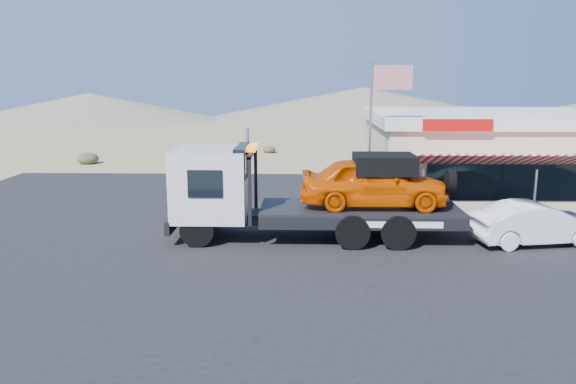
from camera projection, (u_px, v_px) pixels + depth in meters
The scene contains 7 objects.
ground at pixel (232, 256), 17.37m from camera, with size 120.00×120.00×0.00m, color #978156.
asphalt_lot at pixel (297, 230), 20.26m from camera, with size 32.00×24.00×0.02m, color black.
tow_truck at pixel (307, 189), 18.95m from camera, with size 9.58×2.84×3.20m.
white_sedan at pixel (536, 223), 18.45m from camera, with size 1.48×4.24×1.40m, color silver.
jerky_store at pixel (486, 154), 25.49m from camera, with size 10.40×9.97×3.90m.
flagpole at pixel (377, 123), 20.90m from camera, with size 1.55×0.10×6.00m.
distant_hills at pixel (209, 106), 71.26m from camera, with size 126.00×48.00×4.20m.
Camera 1 is at (2.19, -16.57, 5.42)m, focal length 35.00 mm.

